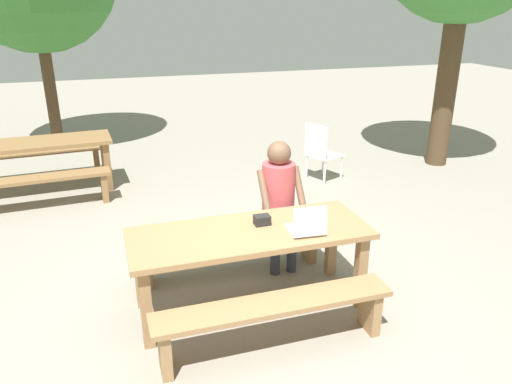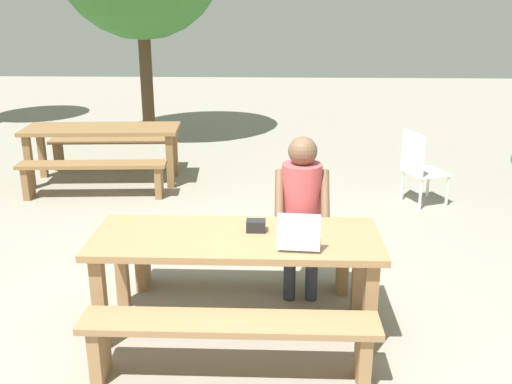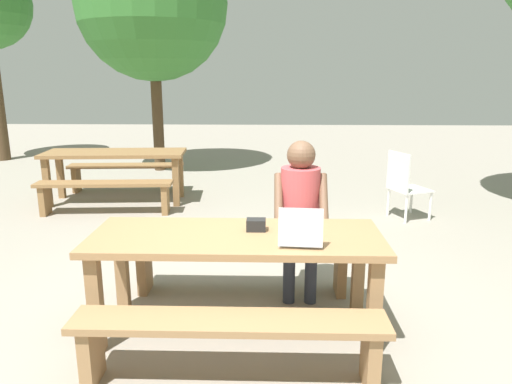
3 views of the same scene
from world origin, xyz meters
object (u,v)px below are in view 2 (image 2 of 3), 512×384
plastic_chair (420,167)px  laptop (299,238)px  person_seated (302,204)px  picnic_table_mid (102,136)px  small_pouch (256,226)px  picnic_table_front (236,249)px

plastic_chair → laptop: bearing=130.9°
person_seated → picnic_table_mid: (-2.54, 3.03, -0.14)m
laptop → small_pouch: bearing=-38.2°
person_seated → plastic_chair: 2.75m
laptop → plastic_chair: size_ratio=0.35×
laptop → small_pouch: 0.42m
laptop → small_pouch: laptop is taller
picnic_table_front → laptop: size_ratio=6.61×
small_pouch → picnic_table_mid: size_ratio=0.07×
person_seated → picnic_table_front: bearing=-129.0°
laptop → picnic_table_mid: size_ratio=0.15×
picnic_table_front → laptop: bearing=-23.1°
laptop → plastic_chair: bearing=-112.6°
small_pouch → person_seated: 0.63m
picnic_table_mid → small_pouch: bearing=-62.1°
small_pouch → person_seated: bearing=55.7°
plastic_chair → small_pouch: bearing=124.1°
picnic_table_front → picnic_table_mid: 4.17m
picnic_table_front → plastic_chair: size_ratio=2.32×
picnic_table_front → small_pouch: (0.14, 0.09, 0.15)m
picnic_table_front → person_seated: bearing=51.0°
plastic_chair → picnic_table_mid: bearing=57.3°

